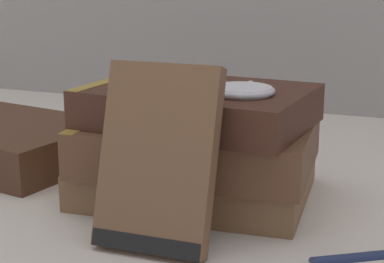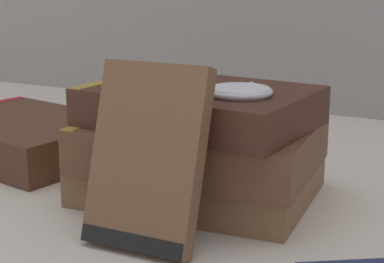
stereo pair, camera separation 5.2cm
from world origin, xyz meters
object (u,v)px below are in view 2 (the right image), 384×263
Objects in this scene: pocket_watch at (240,91)px; reading_glasses at (201,153)px; book_leaning_front at (146,164)px; book_flat_middle at (195,143)px; book_flat_bottom at (194,178)px; book_side_left at (21,136)px; book_flat_top at (194,105)px.

pocket_watch is 0.20m from reading_glasses.
book_leaning_front is at bearing -116.24° from pocket_watch.
book_flat_middle is 3.64× the size of pocket_watch.
book_flat_middle is (0.00, -0.01, 0.03)m from book_flat_bottom.
book_side_left is 3.95× the size of pocket_watch.
book_flat_bottom is 0.11m from pocket_watch.
pocket_watch is (0.27, -0.06, 0.08)m from book_side_left.
book_flat_middle reaches higher than book_flat_bottom.
book_leaning_front is at bearing -85.52° from book_flat_bottom.
reading_glasses is at bearing 108.71° from book_flat_bottom.
book_flat_bottom is 0.22m from book_side_left.
reading_glasses is at bearing 118.40° from book_flat_top.
book_flat_bottom is at bearing 151.07° from pocket_watch.
pocket_watch is at bearing -28.32° from book_flat_middle.
book_side_left is (-0.22, 0.04, -0.03)m from book_flat_middle.
book_side_left is at bearing 166.41° from book_flat_middle.
book_flat_middle is 0.14m from reading_glasses.
book_flat_bottom is at bearing 3.68° from book_side_left.
book_flat_top reaches higher than book_flat_bottom.
book_leaning_front is at bearing -88.19° from book_flat_middle.
book_flat_top is 0.24m from book_side_left.
pocket_watch reaches higher than book_flat_bottom.
book_side_left is at bearing 174.81° from book_flat_top.
pocket_watch is at bearing -67.63° from reading_glasses.
reading_glasses is (-0.06, 0.22, -0.06)m from book_leaning_front.
book_flat_middle is 1.85× the size of reading_glasses.
book_leaning_front is 2.39× the size of pocket_watch.
book_side_left is at bearing -167.22° from reading_glasses.
book_side_left reaches higher than book_flat_bottom.
book_flat_middle is 0.03m from book_flat_top.
book_leaning_front is at bearing -18.97° from book_side_left.
book_side_left is 0.27m from book_leaning_front.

